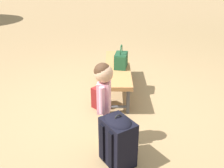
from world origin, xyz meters
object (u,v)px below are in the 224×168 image
object	(u,v)px
backpack_large	(118,139)
backpack_small	(100,96)
child_standing	(104,92)
handbag	(121,60)
park_bench	(117,69)

from	to	relation	value
backpack_large	backpack_small	world-z (taller)	backpack_large
child_standing	backpack_large	xyz separation A→B (m)	(0.29, 0.22, -0.38)
child_standing	backpack_large	distance (m)	0.52
backpack_small	handbag	bearing A→B (deg)	157.50
park_bench	child_standing	size ratio (longest dim) A/B	1.64
park_bench	child_standing	world-z (taller)	child_standing
park_bench	backpack_large	distance (m)	1.71
backpack_small	backpack_large	bearing A→B (deg)	22.94
backpack_large	park_bench	bearing A→B (deg)	-169.25
park_bench	backpack_large	xyz separation A→B (m)	(1.68, 0.32, -0.10)
park_bench	handbag	xyz separation A→B (m)	(0.03, 0.06, 0.18)
park_bench	handbag	distance (m)	0.20
child_standing	backpack_large	bearing A→B (deg)	36.43
child_standing	backpack_small	size ratio (longest dim) A/B	2.77
child_standing	handbag	bearing A→B (deg)	-178.27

